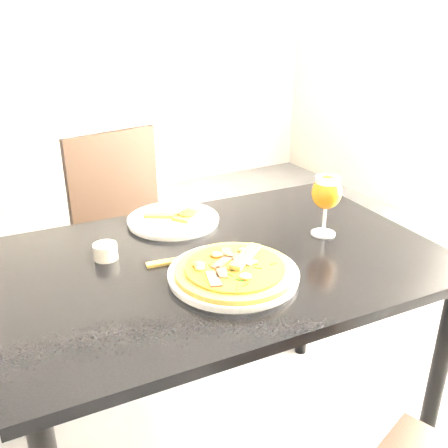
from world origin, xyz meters
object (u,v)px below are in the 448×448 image
chair_far (132,235)px  beer_glass (327,193)px  dining_table (222,284)px  pizza (235,269)px

chair_far → beer_glass: beer_glass is taller
dining_table → chair_far: (-0.01, 0.76, -0.15)m
dining_table → beer_glass: bearing=-0.9°
chair_far → beer_glass: 0.94m
pizza → chair_far: bearing=88.7°
beer_glass → dining_table: bearing=175.7°
dining_table → beer_glass: 0.41m
dining_table → chair_far: size_ratio=1.35×
beer_glass → chair_far: bearing=114.0°
dining_table → pizza: bearing=-101.4°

